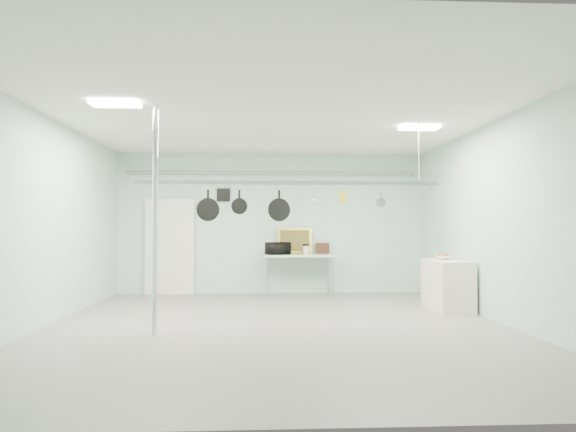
{
  "coord_description": "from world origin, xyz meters",
  "views": [
    {
      "loc": [
        -0.22,
        -7.79,
        1.46
      ],
      "look_at": [
        0.23,
        1.0,
        1.69
      ],
      "focal_mm": 32.0,
      "sensor_mm": 36.0,
      "label": 1
    }
  ],
  "objects": [
    {
      "name": "skillet_left",
      "position": [
        -1.07,
        0.3,
        1.85
      ],
      "size": [
        0.36,
        0.17,
        0.48
      ],
      "primitive_type": null,
      "rotation": [
        0.0,
        0.0,
        0.31
      ],
      "color": "black",
      "rests_on": "pot_rack"
    },
    {
      "name": "saucepan",
      "position": [
        1.68,
        0.3,
        1.94
      ],
      "size": [
        0.16,
        0.12,
        0.28
      ],
      "primitive_type": null,
      "rotation": [
        0.0,
        0.0,
        0.18
      ],
      "color": "silver",
      "rests_on": "pot_rack"
    },
    {
      "name": "conduit_pipe",
      "position": [
        0.0,
        3.9,
        2.75
      ],
      "size": [
        6.6,
        0.07,
        0.07
      ],
      "primitive_type": "cylinder",
      "rotation": [
        0.0,
        1.57,
        0.0
      ],
      "color": "gray",
      "rests_on": "back_wall"
    },
    {
      "name": "skillet_right",
      "position": [
        0.05,
        0.3,
        1.84
      ],
      "size": [
        0.37,
        0.15,
        0.5
      ],
      "primitive_type": null,
      "rotation": [
        0.0,
        0.0,
        0.26
      ],
      "color": "black",
      "rests_on": "pot_rack"
    },
    {
      "name": "door",
      "position": [
        -2.3,
        3.94,
        1.05
      ],
      "size": [
        1.1,
        0.1,
        2.2
      ],
      "primitive_type": "cube",
      "color": "silver",
      "rests_on": "floor"
    },
    {
      "name": "whisk",
      "position": [
        0.6,
        0.3,
        1.92
      ],
      "size": [
        0.21,
        0.21,
        0.33
      ],
      "primitive_type": null,
      "rotation": [
        0.0,
        0.0,
        -0.39
      ],
      "color": "#B9BABE",
      "rests_on": "pot_rack"
    },
    {
      "name": "painting_large",
      "position": [
        0.53,
        3.9,
        1.2
      ],
      "size": [
        0.78,
        0.15,
        0.58
      ],
      "primitive_type": "cube",
      "rotation": [
        -0.14,
        0.0,
        -0.03
      ],
      "color": "gold",
      "rests_on": "prep_table"
    },
    {
      "name": "light_panel_right",
      "position": [
        2.4,
        0.6,
        3.16
      ],
      "size": [
        0.65,
        0.3,
        0.05
      ],
      "primitive_type": "cube",
      "color": "white",
      "rests_on": "ceiling"
    },
    {
      "name": "fruit_bowl",
      "position": [
        3.14,
        1.53,
        0.94
      ],
      "size": [
        0.36,
        0.36,
        0.08
      ],
      "primitive_type": "imported",
      "rotation": [
        0.0,
        0.0,
        0.08
      ],
      "color": "silver",
      "rests_on": "side_cabinet"
    },
    {
      "name": "pot_rack",
      "position": [
        0.2,
        0.3,
        2.23
      ],
      "size": [
        4.8,
        0.06,
        1.0
      ],
      "color": "#B7B7BC",
      "rests_on": "ceiling"
    },
    {
      "name": "back_wall",
      "position": [
        0.0,
        3.99,
        1.6
      ],
      "size": [
        7.0,
        0.02,
        3.2
      ],
      "primitive_type": "cube",
      "color": "#A9CBBE",
      "rests_on": "floor"
    },
    {
      "name": "ceiling",
      "position": [
        0.0,
        0.0,
        3.19
      ],
      "size": [
        7.0,
        8.0,
        0.02
      ],
      "primitive_type": "cube",
      "color": "silver",
      "rests_on": "back_wall"
    },
    {
      "name": "wall_vent",
      "position": [
        -1.1,
        3.97,
        2.25
      ],
      "size": [
        0.3,
        0.04,
        0.3
      ],
      "primitive_type": "cube",
      "color": "black",
      "rests_on": "back_wall"
    },
    {
      "name": "skillet_mid",
      "position": [
        -0.58,
        0.3,
        1.91
      ],
      "size": [
        0.26,
        0.1,
        0.36
      ],
      "primitive_type": null,
      "rotation": [
        0.0,
        0.0,
        0.15
      ],
      "color": "black",
      "rests_on": "pot_rack"
    },
    {
      "name": "microwave",
      "position": [
        0.13,
        3.54,
        1.04
      ],
      "size": [
        0.58,
        0.49,
        0.27
      ],
      "primitive_type": "imported",
      "rotation": [
        0.0,
        0.0,
        3.53
      ],
      "color": "black",
      "rests_on": "prep_table"
    },
    {
      "name": "chrome_pole",
      "position": [
        -1.7,
        -0.6,
        1.6
      ],
      "size": [
        0.08,
        0.08,
        3.2
      ],
      "primitive_type": "cylinder",
      "color": "silver",
      "rests_on": "floor"
    },
    {
      "name": "right_wall",
      "position": [
        3.49,
        0.0,
        1.6
      ],
      "size": [
        0.02,
        8.0,
        3.2
      ],
      "primitive_type": "cube",
      "color": "#A9CBBE",
      "rests_on": "floor"
    },
    {
      "name": "light_panel_left",
      "position": [
        -2.2,
        -0.8,
        3.16
      ],
      "size": [
        0.65,
        0.3,
        0.05
      ],
      "primitive_type": "cube",
      "color": "white",
      "rests_on": "ceiling"
    },
    {
      "name": "painting_small",
      "position": [
        1.17,
        3.9,
        1.03
      ],
      "size": [
        0.3,
        0.09,
        0.25
      ],
      "primitive_type": "cube",
      "rotation": [
        -0.17,
        0.0,
        0.03
      ],
      "color": "#351B12",
      "rests_on": "prep_table"
    },
    {
      "name": "floor",
      "position": [
        0.0,
        0.0,
        0.0
      ],
      "size": [
        8.0,
        8.0,
        0.0
      ],
      "primitive_type": "plane",
      "color": "gray",
      "rests_on": "ground"
    },
    {
      "name": "coffee_canister",
      "position": [
        0.76,
        3.57,
        1.0
      ],
      "size": [
        0.14,
        0.14,
        0.19
      ],
      "primitive_type": "cylinder",
      "rotation": [
        0.0,
        0.0,
        0.02
      ],
      "color": "silver",
      "rests_on": "prep_table"
    },
    {
      "name": "prep_table",
      "position": [
        0.6,
        3.6,
        0.83
      ],
      "size": [
        1.6,
        0.7,
        0.91
      ],
      "color": "#AAC8B6",
      "rests_on": "floor"
    },
    {
      "name": "side_cabinet",
      "position": [
        3.15,
        1.4,
        0.45
      ],
      "size": [
        0.6,
        1.2,
        0.9
      ],
      "primitive_type": "cube",
      "color": "silver",
      "rests_on": "floor"
    },
    {
      "name": "fruit_cluster",
      "position": [
        3.14,
        1.53,
        0.98
      ],
      "size": [
        0.24,
        0.24,
        0.09
      ],
      "primitive_type": null,
      "color": "#A62A0F",
      "rests_on": "fruit_bowl"
    },
    {
      "name": "grater",
      "position": [
        1.06,
        0.3,
        1.98
      ],
      "size": [
        0.09,
        0.04,
        0.22
      ],
      "primitive_type": null,
      "rotation": [
        0.0,
        0.0,
        0.28
      ],
      "color": "gold",
      "rests_on": "pot_rack"
    }
  ]
}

